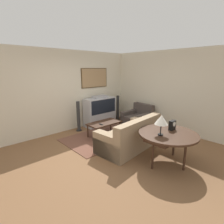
{
  "coord_description": "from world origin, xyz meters",
  "views": [
    {
      "loc": [
        -2.82,
        -3.18,
        2.1
      ],
      "look_at": [
        0.85,
        0.77,
        0.75
      ],
      "focal_mm": 28.0,
      "sensor_mm": 36.0,
      "label": 1
    }
  ],
  "objects_px": {
    "tv": "(100,111)",
    "mantel_clock": "(172,125)",
    "speaker_tower_left": "(78,117)",
    "console_table": "(168,136)",
    "armchair": "(138,120)",
    "table_lamp": "(161,120)",
    "coffee_table": "(104,124)",
    "speaker_tower_right": "(118,109)",
    "couch": "(130,137)"
  },
  "relations": [
    {
      "from": "tv",
      "to": "mantel_clock",
      "type": "relative_size",
      "value": 5.59
    },
    {
      "from": "speaker_tower_left",
      "to": "console_table",
      "type": "bearing_deg",
      "value": -84.63
    },
    {
      "from": "armchair",
      "to": "table_lamp",
      "type": "height_order",
      "value": "table_lamp"
    },
    {
      "from": "tv",
      "to": "coffee_table",
      "type": "height_order",
      "value": "tv"
    },
    {
      "from": "coffee_table",
      "to": "speaker_tower_right",
      "type": "height_order",
      "value": "speaker_tower_right"
    },
    {
      "from": "couch",
      "to": "mantel_clock",
      "type": "xyz_separation_m",
      "value": [
        0.27,
        -1.02,
        0.52
      ]
    },
    {
      "from": "couch",
      "to": "armchair",
      "type": "distance_m",
      "value": 1.78
    },
    {
      "from": "armchair",
      "to": "console_table",
      "type": "xyz_separation_m",
      "value": [
        -1.48,
        -2.03,
        0.38
      ]
    },
    {
      "from": "coffee_table",
      "to": "speaker_tower_left",
      "type": "distance_m",
      "value": 1.01
    },
    {
      "from": "couch",
      "to": "speaker_tower_right",
      "type": "bearing_deg",
      "value": -132.61
    },
    {
      "from": "tv",
      "to": "speaker_tower_right",
      "type": "height_order",
      "value": "tv"
    },
    {
      "from": "couch",
      "to": "coffee_table",
      "type": "bearing_deg",
      "value": -98.67
    },
    {
      "from": "speaker_tower_right",
      "to": "tv",
      "type": "bearing_deg",
      "value": -179.94
    },
    {
      "from": "couch",
      "to": "console_table",
      "type": "bearing_deg",
      "value": 85.85
    },
    {
      "from": "tv",
      "to": "couch",
      "type": "relative_size",
      "value": 0.65
    },
    {
      "from": "table_lamp",
      "to": "speaker_tower_right",
      "type": "bearing_deg",
      "value": 59.71
    },
    {
      "from": "couch",
      "to": "speaker_tower_left",
      "type": "distance_m",
      "value": 2.13
    },
    {
      "from": "speaker_tower_right",
      "to": "mantel_clock",
      "type": "bearing_deg",
      "value": -113.26
    },
    {
      "from": "armchair",
      "to": "speaker_tower_right",
      "type": "xyz_separation_m",
      "value": [
        0.12,
        1.15,
        0.2
      ]
    },
    {
      "from": "console_table",
      "to": "mantel_clock",
      "type": "relative_size",
      "value": 5.84
    },
    {
      "from": "speaker_tower_left",
      "to": "speaker_tower_right",
      "type": "xyz_separation_m",
      "value": [
        1.89,
        0.0,
        0.0
      ]
    },
    {
      "from": "mantel_clock",
      "to": "tv",
      "type": "bearing_deg",
      "value": 82.73
    },
    {
      "from": "tv",
      "to": "speaker_tower_left",
      "type": "bearing_deg",
      "value": 179.94
    },
    {
      "from": "tv",
      "to": "table_lamp",
      "type": "relative_size",
      "value": 2.77
    },
    {
      "from": "coffee_table",
      "to": "speaker_tower_right",
      "type": "bearing_deg",
      "value": 31.5
    },
    {
      "from": "speaker_tower_right",
      "to": "console_table",
      "type": "bearing_deg",
      "value": -116.61
    },
    {
      "from": "tv",
      "to": "table_lamp",
      "type": "xyz_separation_m",
      "value": [
        -0.88,
        -3.13,
        0.52
      ]
    },
    {
      "from": "coffee_table",
      "to": "speaker_tower_right",
      "type": "xyz_separation_m",
      "value": [
        1.54,
        0.94,
        0.09
      ]
    },
    {
      "from": "console_table",
      "to": "table_lamp",
      "type": "relative_size",
      "value": 2.9
    },
    {
      "from": "armchair",
      "to": "table_lamp",
      "type": "distance_m",
      "value": 2.73
    },
    {
      "from": "mantel_clock",
      "to": "speaker_tower_left",
      "type": "xyz_separation_m",
      "value": [
        -0.55,
        3.13,
        -0.35
      ]
    },
    {
      "from": "tv",
      "to": "speaker_tower_left",
      "type": "xyz_separation_m",
      "value": [
        -0.95,
        0.0,
        -0.05
      ]
    },
    {
      "from": "couch",
      "to": "speaker_tower_left",
      "type": "xyz_separation_m",
      "value": [
        -0.28,
        2.11,
        0.18
      ]
    },
    {
      "from": "tv",
      "to": "table_lamp",
      "type": "bearing_deg",
      "value": -105.75
    },
    {
      "from": "mantel_clock",
      "to": "couch",
      "type": "bearing_deg",
      "value": 104.67
    },
    {
      "from": "speaker_tower_left",
      "to": "speaker_tower_right",
      "type": "distance_m",
      "value": 1.89
    },
    {
      "from": "tv",
      "to": "armchair",
      "type": "height_order",
      "value": "tv"
    },
    {
      "from": "console_table",
      "to": "table_lamp",
      "type": "xyz_separation_m",
      "value": [
        -0.23,
        0.05,
        0.39
      ]
    },
    {
      "from": "armchair",
      "to": "mantel_clock",
      "type": "xyz_separation_m",
      "value": [
        -1.23,
        -1.98,
        0.55
      ]
    },
    {
      "from": "armchair",
      "to": "coffee_table",
      "type": "relative_size",
      "value": 0.86
    },
    {
      "from": "couch",
      "to": "speaker_tower_right",
      "type": "relative_size",
      "value": 1.83
    },
    {
      "from": "mantel_clock",
      "to": "speaker_tower_right",
      "type": "height_order",
      "value": "speaker_tower_right"
    },
    {
      "from": "armchair",
      "to": "tv",
      "type": "bearing_deg",
      "value": -142.6
    },
    {
      "from": "coffee_table",
      "to": "speaker_tower_left",
      "type": "xyz_separation_m",
      "value": [
        -0.35,
        0.94,
        0.09
      ]
    },
    {
      "from": "console_table",
      "to": "tv",
      "type": "bearing_deg",
      "value": 78.49
    },
    {
      "from": "table_lamp",
      "to": "speaker_tower_right",
      "type": "distance_m",
      "value": 3.67
    },
    {
      "from": "couch",
      "to": "speaker_tower_left",
      "type": "height_order",
      "value": "speaker_tower_left"
    },
    {
      "from": "console_table",
      "to": "speaker_tower_right",
      "type": "height_order",
      "value": "speaker_tower_right"
    },
    {
      "from": "couch",
      "to": "console_table",
      "type": "relative_size",
      "value": 1.47
    },
    {
      "from": "couch",
      "to": "speaker_tower_left",
      "type": "bearing_deg",
      "value": -87.64
    }
  ]
}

